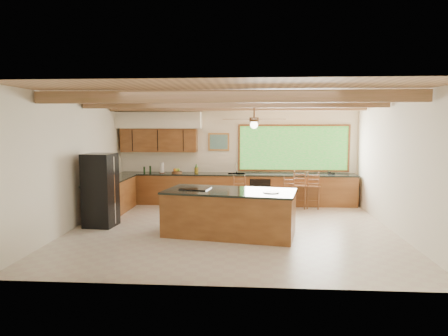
{
  "coord_description": "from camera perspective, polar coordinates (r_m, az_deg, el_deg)",
  "views": [
    {
      "loc": [
        0.45,
        -8.85,
        2.34
      ],
      "look_at": [
        -0.22,
        0.8,
        1.31
      ],
      "focal_mm": 32.0,
      "sensor_mm": 36.0,
      "label": 1
    }
  ],
  "objects": [
    {
      "name": "bar_stool_b",
      "position": [
        11.2,
        9.16,
        -3.16
      ],
      "size": [
        0.35,
        0.35,
        0.94
      ],
      "rotation": [
        0.0,
        0.0,
        0.03
      ],
      "color": "brown",
      "rests_on": "ground"
    },
    {
      "name": "room_shell",
      "position": [
        9.52,
        0.25,
        5.3
      ],
      "size": [
        7.27,
        6.54,
        3.02
      ],
      "color": "#EFE7CF",
      "rests_on": "ground"
    },
    {
      "name": "bar_stool_d",
      "position": [
        11.45,
        10.8,
        -2.56
      ],
      "size": [
        0.45,
        0.45,
        1.08
      ],
      "rotation": [
        0.0,
        0.0,
        -0.17
      ],
      "color": "brown",
      "rests_on": "ground"
    },
    {
      "name": "bar_stool_a",
      "position": [
        10.54,
        2.03,
        -3.34
      ],
      "size": [
        0.44,
        0.44,
        1.04
      ],
      "rotation": [
        0.0,
        0.0,
        0.18
      ],
      "color": "brown",
      "rests_on": "ground"
    },
    {
      "name": "counter_run",
      "position": [
        11.59,
        -2.36,
        -3.25
      ],
      "size": [
        7.12,
        3.1,
        1.23
      ],
      "color": "brown",
      "rests_on": "ground"
    },
    {
      "name": "refrigerator",
      "position": [
        9.7,
        -17.24,
        -3.04
      ],
      "size": [
        0.72,
        0.7,
        1.7
      ],
      "rotation": [
        0.0,
        0.0,
        -0.09
      ],
      "color": "black",
      "rests_on": "ground"
    },
    {
      "name": "island",
      "position": [
        8.64,
        0.83,
        -6.35
      ],
      "size": [
        2.95,
        1.76,
        0.98
      ],
      "rotation": [
        0.0,
        0.0,
        -0.17
      ],
      "color": "brown",
      "rests_on": "ground"
    },
    {
      "name": "bar_stool_c",
      "position": [
        11.51,
        12.7,
        -2.65
      ],
      "size": [
        0.45,
        0.45,
        1.05
      ],
      "rotation": [
        0.0,
        0.0,
        -0.21
      ],
      "color": "brown",
      "rests_on": "ground"
    },
    {
      "name": "ground",
      "position": [
        9.16,
        1.05,
        -8.73
      ],
      "size": [
        7.2,
        7.2,
        0.0
      ],
      "primitive_type": "plane",
      "color": "beige",
      "rests_on": "ground"
    }
  ]
}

